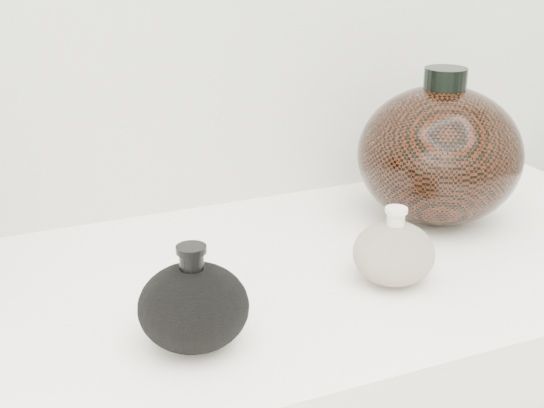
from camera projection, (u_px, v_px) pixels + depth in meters
name	position (u px, v px, depth m)	size (l,w,h in m)	color
black_gourd_vase	(194.00, 306.00, 0.76)	(0.12, 0.12, 0.11)	black
cream_gourd_vase	(394.00, 253.00, 0.89)	(0.11, 0.11, 0.10)	beige
right_round_pot	(439.00, 154.00, 1.06)	(0.28, 0.28, 0.22)	black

